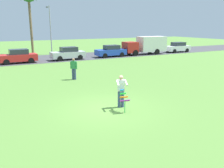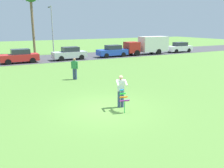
{
  "view_description": "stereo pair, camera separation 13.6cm",
  "coord_description": "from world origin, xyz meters",
  "px_view_note": "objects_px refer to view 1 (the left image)",
  "views": [
    {
      "loc": [
        -5.3,
        -10.54,
        4.26
      ],
      "look_at": [
        0.8,
        0.84,
        1.05
      ],
      "focal_mm": 38.12,
      "sensor_mm": 36.0,
      "label": 1
    },
    {
      "loc": [
        -5.18,
        -10.61,
        4.26
      ],
      "look_at": [
        0.8,
        0.84,
        1.05
      ],
      "focal_mm": 38.12,
      "sensor_mm": 36.0,
      "label": 2
    }
  ],
  "objects_px": {
    "parked_car_white": "(178,47)",
    "parked_car_red": "(18,56)",
    "parked_truck_red_cab": "(147,45)",
    "person_walker_near": "(74,68)",
    "parked_car_blue": "(111,51)",
    "streetlight_pole": "(50,27)",
    "person_kite_flyer": "(121,90)",
    "kite_held": "(124,98)",
    "parked_car_silver": "(68,54)"
  },
  "relations": [
    {
      "from": "parked_car_white",
      "to": "parked_car_red",
      "type": "bearing_deg",
      "value": 180.0
    },
    {
      "from": "person_kite_flyer",
      "to": "parked_car_blue",
      "type": "xyz_separation_m",
      "value": [
        9.25,
        18.58,
        -0.18
      ]
    },
    {
      "from": "parked_car_silver",
      "to": "parked_car_white",
      "type": "xyz_separation_m",
      "value": [
        18.25,
        -0.0,
        0.0
      ]
    },
    {
      "from": "parked_car_red",
      "to": "parked_car_white",
      "type": "xyz_separation_m",
      "value": [
        24.19,
        -0.0,
        0.0
      ]
    },
    {
      "from": "parked_car_silver",
      "to": "parked_car_blue",
      "type": "bearing_deg",
      "value": -0.0
    },
    {
      "from": "parked_car_silver",
      "to": "streetlight_pole",
      "type": "bearing_deg",
      "value": 92.22
    },
    {
      "from": "parked_car_blue",
      "to": "parked_car_silver",
      "type": "bearing_deg",
      "value": 180.0
    },
    {
      "from": "parked_car_white",
      "to": "streetlight_pole",
      "type": "relative_size",
      "value": 0.61
    },
    {
      "from": "kite_held",
      "to": "parked_car_silver",
      "type": "distance_m",
      "value": 19.54
    },
    {
      "from": "parked_car_red",
      "to": "parked_car_white",
      "type": "distance_m",
      "value": 24.19
    },
    {
      "from": "kite_held",
      "to": "person_walker_near",
      "type": "relative_size",
      "value": 0.64
    },
    {
      "from": "person_kite_flyer",
      "to": "parked_truck_red_cab",
      "type": "relative_size",
      "value": 0.26
    },
    {
      "from": "parked_car_silver",
      "to": "person_walker_near",
      "type": "height_order",
      "value": "person_walker_near"
    },
    {
      "from": "streetlight_pole",
      "to": "person_walker_near",
      "type": "height_order",
      "value": "streetlight_pole"
    },
    {
      "from": "parked_truck_red_cab",
      "to": "parked_car_silver",
      "type": "bearing_deg",
      "value": -180.0
    },
    {
      "from": "person_kite_flyer",
      "to": "person_walker_near",
      "type": "height_order",
      "value": "same"
    },
    {
      "from": "parked_truck_red_cab",
      "to": "streetlight_pole",
      "type": "height_order",
      "value": "streetlight_pole"
    },
    {
      "from": "parked_car_silver",
      "to": "streetlight_pole",
      "type": "xyz_separation_m",
      "value": [
        -0.28,
        7.15,
        3.22
      ]
    },
    {
      "from": "parked_car_blue",
      "to": "streetlight_pole",
      "type": "relative_size",
      "value": 0.6
    },
    {
      "from": "parked_car_blue",
      "to": "person_walker_near",
      "type": "bearing_deg",
      "value": -129.81
    },
    {
      "from": "streetlight_pole",
      "to": "parked_car_white",
      "type": "bearing_deg",
      "value": -21.09
    },
    {
      "from": "streetlight_pole",
      "to": "parked_truck_red_cab",
      "type": "bearing_deg",
      "value": -29.9
    },
    {
      "from": "parked_car_blue",
      "to": "parked_car_red",
      "type": "bearing_deg",
      "value": 180.0
    },
    {
      "from": "parked_truck_red_cab",
      "to": "person_walker_near",
      "type": "height_order",
      "value": "parked_truck_red_cab"
    },
    {
      "from": "parked_car_red",
      "to": "person_walker_near",
      "type": "bearing_deg",
      "value": -75.75
    },
    {
      "from": "kite_held",
      "to": "parked_car_red",
      "type": "distance_m",
      "value": 19.41
    },
    {
      "from": "parked_car_white",
      "to": "person_kite_flyer",
      "type": "bearing_deg",
      "value": -139.05
    },
    {
      "from": "kite_held",
      "to": "person_walker_near",
      "type": "height_order",
      "value": "person_walker_near"
    },
    {
      "from": "person_walker_near",
      "to": "kite_held",
      "type": "bearing_deg",
      "value": -91.79
    },
    {
      "from": "parked_car_silver",
      "to": "parked_car_red",
      "type": "bearing_deg",
      "value": -180.0
    },
    {
      "from": "parked_truck_red_cab",
      "to": "person_walker_near",
      "type": "xyz_separation_m",
      "value": [
        -15.27,
        -11.07,
        -0.48
      ]
    },
    {
      "from": "parked_car_blue",
      "to": "person_walker_near",
      "type": "xyz_separation_m",
      "value": [
        -9.22,
        -11.07,
        0.16
      ]
    },
    {
      "from": "kite_held",
      "to": "streetlight_pole",
      "type": "bearing_deg",
      "value": 83.29
    },
    {
      "from": "person_kite_flyer",
      "to": "parked_car_blue",
      "type": "distance_m",
      "value": 20.76
    },
    {
      "from": "kite_held",
      "to": "parked_car_silver",
      "type": "bearing_deg",
      "value": 80.03
    },
    {
      "from": "parked_car_blue",
      "to": "parked_truck_red_cab",
      "type": "relative_size",
      "value": 0.62
    },
    {
      "from": "parked_truck_red_cab",
      "to": "person_kite_flyer",
      "type": "bearing_deg",
      "value": -129.48
    },
    {
      "from": "parked_car_red",
      "to": "parked_truck_red_cab",
      "type": "relative_size",
      "value": 0.62
    },
    {
      "from": "parked_car_blue",
      "to": "parked_car_white",
      "type": "xyz_separation_m",
      "value": [
        12.15,
        -0.0,
        0.0
      ]
    },
    {
      "from": "parked_car_blue",
      "to": "streetlight_pole",
      "type": "xyz_separation_m",
      "value": [
        -6.37,
        7.15,
        3.22
      ]
    },
    {
      "from": "parked_car_silver",
      "to": "parked_truck_red_cab",
      "type": "relative_size",
      "value": 0.62
    },
    {
      "from": "parked_car_red",
      "to": "parked_car_silver",
      "type": "height_order",
      "value": "same"
    },
    {
      "from": "streetlight_pole",
      "to": "parked_car_blue",
      "type": "bearing_deg",
      "value": -48.27
    },
    {
      "from": "parked_car_red",
      "to": "parked_truck_red_cab",
      "type": "xyz_separation_m",
      "value": [
        18.08,
        0.0,
        0.64
      ]
    },
    {
      "from": "parked_car_red",
      "to": "parked_car_blue",
      "type": "relative_size",
      "value": 1.0
    },
    {
      "from": "person_kite_flyer",
      "to": "kite_held",
      "type": "relative_size",
      "value": 1.56
    },
    {
      "from": "kite_held",
      "to": "parked_car_white",
      "type": "height_order",
      "value": "parked_car_white"
    },
    {
      "from": "person_walker_near",
      "to": "parked_car_red",
      "type": "bearing_deg",
      "value": 104.25
    },
    {
      "from": "person_kite_flyer",
      "to": "parked_truck_red_cab",
      "type": "height_order",
      "value": "parked_truck_red_cab"
    },
    {
      "from": "parked_car_silver",
      "to": "parked_truck_red_cab",
      "type": "xyz_separation_m",
      "value": [
        12.15,
        0.0,
        0.64
      ]
    }
  ]
}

